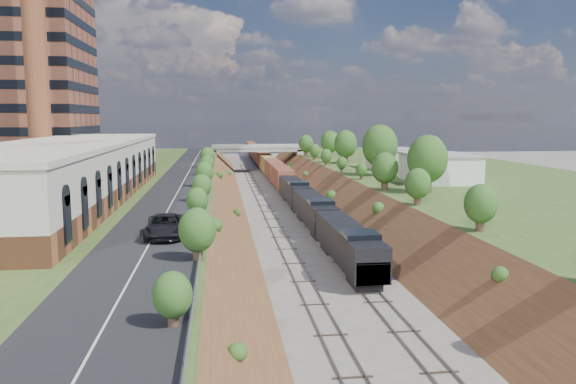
% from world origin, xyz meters
% --- Properties ---
extents(ground, '(400.00, 400.00, 0.00)m').
position_xyz_m(ground, '(0.00, 0.00, 0.00)').
color(ground, '#6B665B').
rests_on(ground, ground).
extents(platform_left, '(44.00, 180.00, 5.00)m').
position_xyz_m(platform_left, '(-33.00, 60.00, 2.50)').
color(platform_left, '#384F20').
rests_on(platform_left, ground).
extents(platform_right, '(44.00, 180.00, 5.00)m').
position_xyz_m(platform_right, '(33.00, 60.00, 2.50)').
color(platform_right, '#384F20').
rests_on(platform_right, ground).
extents(embankment_left, '(10.00, 180.00, 10.00)m').
position_xyz_m(embankment_left, '(-11.00, 60.00, 0.00)').
color(embankment_left, brown).
rests_on(embankment_left, ground).
extents(embankment_right, '(10.00, 180.00, 10.00)m').
position_xyz_m(embankment_right, '(11.00, 60.00, 0.00)').
color(embankment_right, brown).
rests_on(embankment_right, ground).
extents(rail_left_track, '(1.58, 180.00, 0.18)m').
position_xyz_m(rail_left_track, '(-2.60, 60.00, 0.09)').
color(rail_left_track, gray).
rests_on(rail_left_track, ground).
extents(rail_right_track, '(1.58, 180.00, 0.18)m').
position_xyz_m(rail_right_track, '(2.60, 60.00, 0.09)').
color(rail_right_track, gray).
rests_on(rail_right_track, ground).
extents(road, '(8.00, 180.00, 0.10)m').
position_xyz_m(road, '(-15.50, 60.00, 5.05)').
color(road, black).
rests_on(road, platform_left).
extents(guardrail, '(0.10, 171.00, 0.70)m').
position_xyz_m(guardrail, '(-11.40, 59.80, 5.55)').
color(guardrail, '#99999E').
rests_on(guardrail, platform_left).
extents(commercial_building, '(14.30, 62.30, 7.00)m').
position_xyz_m(commercial_building, '(-28.00, 38.00, 8.51)').
color(commercial_building, brown).
rests_on(commercial_building, platform_left).
extents(highrise_tower, '(22.00, 22.00, 53.90)m').
position_xyz_m(highrise_tower, '(-44.00, 72.00, 32.88)').
color(highrise_tower, brown).
rests_on(highrise_tower, platform_left).
extents(smokestack, '(3.20, 3.20, 40.00)m').
position_xyz_m(smokestack, '(-36.00, 56.00, 25.00)').
color(smokestack, brown).
rests_on(smokestack, platform_left).
extents(overpass, '(24.50, 8.30, 7.40)m').
position_xyz_m(overpass, '(0.00, 122.00, 4.92)').
color(overpass, gray).
rests_on(overpass, ground).
extents(white_building_near, '(9.00, 12.00, 4.00)m').
position_xyz_m(white_building_near, '(23.50, 52.00, 7.00)').
color(white_building_near, silver).
rests_on(white_building_near, platform_right).
extents(white_building_far, '(8.00, 10.00, 3.60)m').
position_xyz_m(white_building_far, '(23.00, 74.00, 6.80)').
color(white_building_far, silver).
rests_on(white_building_far, platform_right).
extents(tree_right_large, '(5.25, 5.25, 7.61)m').
position_xyz_m(tree_right_large, '(17.00, 40.00, 9.38)').
color(tree_right_large, '#473323').
rests_on(tree_right_large, platform_right).
extents(tree_left_crest, '(2.45, 2.45, 3.55)m').
position_xyz_m(tree_left_crest, '(-11.80, 20.00, 7.04)').
color(tree_left_crest, '#473323').
rests_on(tree_left_crest, platform_left).
extents(freight_train, '(3.19, 195.75, 4.72)m').
position_xyz_m(freight_train, '(2.60, 114.81, 2.72)').
color(freight_train, black).
rests_on(freight_train, ground).
extents(suv, '(3.24, 6.67, 1.83)m').
position_xyz_m(suv, '(-14.53, 15.75, 6.01)').
color(suv, black).
rests_on(suv, road).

